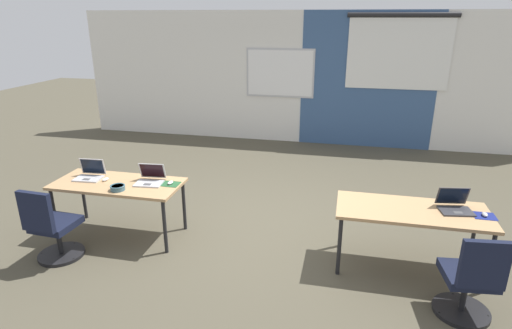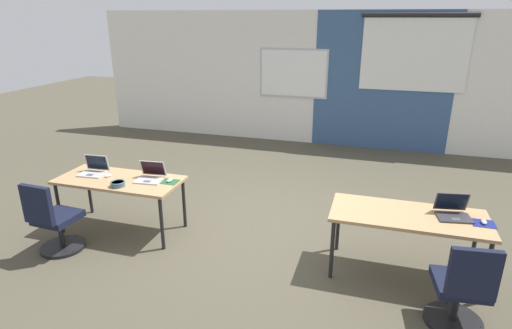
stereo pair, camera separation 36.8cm
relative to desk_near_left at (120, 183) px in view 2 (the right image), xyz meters
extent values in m
plane|color=#4C4738|center=(1.75, 0.60, -0.66)|extent=(24.00, 24.00, 0.00)
cube|color=silver|center=(1.75, 4.80, 0.74)|extent=(10.00, 0.20, 2.80)
cube|color=#385684|center=(3.10, 4.69, 0.74)|extent=(2.75, 0.01, 2.80)
cube|color=#B7B7BC|center=(1.25, 4.69, 0.86)|extent=(1.48, 0.02, 1.04)
cube|color=white|center=(1.25, 4.68, 0.86)|extent=(1.40, 0.02, 0.96)
cube|color=white|center=(3.65, 4.67, 1.30)|extent=(2.00, 0.02, 1.39)
cylinder|color=black|center=(3.65, 4.67, 2.04)|extent=(2.10, 0.10, 0.10)
cube|color=tan|center=(0.00, 0.00, 0.04)|extent=(1.60, 0.70, 0.04)
cylinder|color=black|center=(-0.74, -0.30, -0.32)|extent=(0.04, 0.04, 0.68)
cylinder|color=black|center=(0.74, -0.30, -0.32)|extent=(0.04, 0.04, 0.68)
cylinder|color=black|center=(-0.74, 0.30, -0.32)|extent=(0.04, 0.04, 0.68)
cylinder|color=black|center=(0.74, 0.30, -0.32)|extent=(0.04, 0.04, 0.68)
cube|color=tan|center=(3.50, 0.00, 0.04)|extent=(1.60, 0.70, 0.04)
cylinder|color=black|center=(2.76, -0.30, -0.32)|extent=(0.04, 0.04, 0.68)
cylinder|color=black|center=(4.24, -0.30, -0.32)|extent=(0.04, 0.04, 0.68)
cylinder|color=black|center=(2.76, 0.30, -0.32)|extent=(0.04, 0.04, 0.68)
cylinder|color=black|center=(4.24, 0.30, -0.32)|extent=(0.04, 0.04, 0.68)
cube|color=#B7B7BC|center=(-0.42, 0.02, 0.07)|extent=(0.35, 0.25, 0.02)
cube|color=#4C4C4F|center=(-0.42, -0.03, 0.08)|extent=(0.09, 0.07, 0.00)
cube|color=#B7B7BC|center=(-0.43, 0.16, 0.19)|extent=(0.33, 0.07, 0.22)
cube|color=black|center=(-0.43, 0.15, 0.19)|extent=(0.30, 0.06, 0.19)
ellipsoid|color=silver|center=(-0.18, 0.03, 0.08)|extent=(0.07, 0.11, 0.03)
cylinder|color=black|center=(-0.44, -0.64, -0.64)|extent=(0.52, 0.52, 0.04)
cylinder|color=black|center=(-0.44, -0.64, -0.45)|extent=(0.06, 0.06, 0.34)
cube|color=black|center=(-0.44, -0.64, -0.24)|extent=(0.46, 0.46, 0.08)
cube|color=black|center=(-0.46, -0.89, 0.03)|extent=(0.40, 0.08, 0.46)
sphere|color=black|center=(-0.43, -0.41, -0.64)|extent=(0.04, 0.04, 0.04)
sphere|color=black|center=(-0.23, -0.73, -0.64)|extent=(0.04, 0.04, 0.04)
sphere|color=black|center=(-0.67, -0.70, -0.64)|extent=(0.04, 0.04, 0.04)
cube|color=#B7B7BC|center=(0.41, 0.03, 0.07)|extent=(0.35, 0.26, 0.02)
cube|color=#4C4C4F|center=(0.41, -0.02, 0.08)|extent=(0.10, 0.07, 0.00)
cube|color=#B7B7BC|center=(0.39, 0.18, 0.18)|extent=(0.34, 0.11, 0.21)
cube|color=black|center=(0.39, 0.18, 0.18)|extent=(0.30, 0.09, 0.18)
cube|color=#23512D|center=(0.67, 0.09, 0.06)|extent=(0.22, 0.19, 0.00)
ellipsoid|color=silver|center=(0.67, 0.09, 0.08)|extent=(0.07, 0.11, 0.03)
cube|color=#333338|center=(3.94, 0.03, 0.07)|extent=(0.36, 0.28, 0.02)
cube|color=#4C4C4F|center=(3.95, -0.02, 0.08)|extent=(0.10, 0.07, 0.00)
cube|color=#333338|center=(3.92, 0.18, 0.18)|extent=(0.34, 0.13, 0.21)
cube|color=black|center=(3.92, 0.17, 0.18)|extent=(0.30, 0.11, 0.19)
cube|color=navy|center=(4.21, -0.01, 0.06)|extent=(0.22, 0.19, 0.00)
ellipsoid|color=#B2B2B7|center=(4.21, -0.01, 0.08)|extent=(0.06, 0.10, 0.03)
cylinder|color=black|center=(3.94, -0.69, -0.64)|extent=(0.52, 0.52, 0.04)
cylinder|color=black|center=(3.94, -0.69, -0.45)|extent=(0.06, 0.06, 0.34)
cube|color=black|center=(3.94, -0.69, -0.24)|extent=(0.49, 0.49, 0.08)
cube|color=black|center=(3.97, -0.94, 0.03)|extent=(0.40, 0.10, 0.46)
sphere|color=black|center=(3.91, -0.46, -0.64)|extent=(0.04, 0.04, 0.04)
sphere|color=black|center=(4.17, -0.74, -0.64)|extent=(0.04, 0.04, 0.04)
sphere|color=black|center=(3.73, -0.79, -0.64)|extent=(0.04, 0.04, 0.04)
cylinder|color=#3D6070|center=(0.13, -0.22, 0.09)|extent=(0.17, 0.17, 0.05)
torus|color=#3D6070|center=(0.13, -0.22, 0.11)|extent=(0.18, 0.18, 0.02)
cylinder|color=gold|center=(0.13, -0.22, 0.11)|extent=(0.14, 0.14, 0.01)
camera|label=1|loc=(2.74, -4.32, 2.02)|focal=29.23mm
camera|label=2|loc=(3.10, -4.23, 2.02)|focal=29.23mm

